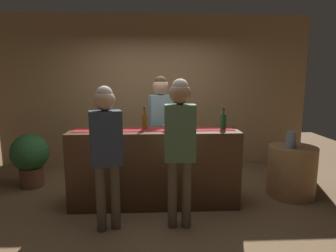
{
  "coord_description": "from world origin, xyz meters",
  "views": [
    {
      "loc": [
        0.0,
        -3.79,
        1.73
      ],
      "look_at": [
        0.18,
        0.0,
        1.09
      ],
      "focal_mm": 30.79,
      "sensor_mm": 36.0,
      "label": 1
    }
  ],
  "objects_px": {
    "wine_glass_far_end": "(119,123)",
    "potted_plant_tall": "(30,157)",
    "wine_bottle_amber": "(145,121)",
    "vase_on_side_table": "(291,140)",
    "wine_glass_mid_counter": "(166,123)",
    "customer_browsing": "(106,144)",
    "wine_bottle_clear": "(185,121)",
    "wine_bottle_green": "(223,121)",
    "wine_glass_near_customer": "(108,122)",
    "customer_sipping": "(180,138)",
    "bartender": "(161,119)",
    "round_side_table": "(292,171)"
  },
  "relations": [
    {
      "from": "wine_bottle_amber",
      "to": "wine_glass_far_end",
      "type": "distance_m",
      "value": 0.33
    },
    {
      "from": "wine_glass_far_end",
      "to": "wine_glass_mid_counter",
      "type": "bearing_deg",
      "value": -5.25
    },
    {
      "from": "wine_bottle_clear",
      "to": "wine_bottle_green",
      "type": "height_order",
      "value": "same"
    },
    {
      "from": "wine_glass_near_customer",
      "to": "wine_glass_far_end",
      "type": "height_order",
      "value": "same"
    },
    {
      "from": "wine_bottle_clear",
      "to": "wine_glass_near_customer",
      "type": "distance_m",
      "value": 1.04
    },
    {
      "from": "customer_sipping",
      "to": "vase_on_side_table",
      "type": "distance_m",
      "value": 1.83
    },
    {
      "from": "potted_plant_tall",
      "to": "wine_bottle_clear",
      "type": "bearing_deg",
      "value": -15.99
    },
    {
      "from": "wine_bottle_green",
      "to": "customer_browsing",
      "type": "xyz_separation_m",
      "value": [
        -1.45,
        -0.64,
        -0.14
      ]
    },
    {
      "from": "wine_glass_mid_counter",
      "to": "customer_browsing",
      "type": "height_order",
      "value": "customer_browsing"
    },
    {
      "from": "round_side_table",
      "to": "vase_on_side_table",
      "type": "bearing_deg",
      "value": -136.9
    },
    {
      "from": "potted_plant_tall",
      "to": "wine_glass_near_customer",
      "type": "bearing_deg",
      "value": -26.37
    },
    {
      "from": "round_side_table",
      "to": "wine_bottle_clear",
      "type": "bearing_deg",
      "value": -175.03
    },
    {
      "from": "wine_glass_near_customer",
      "to": "bartender",
      "type": "relative_size",
      "value": 0.08
    },
    {
      "from": "wine_bottle_amber",
      "to": "customer_sipping",
      "type": "xyz_separation_m",
      "value": [
        0.41,
        -0.67,
        -0.09
      ]
    },
    {
      "from": "wine_glass_near_customer",
      "to": "wine_glass_mid_counter",
      "type": "bearing_deg",
      "value": -11.55
    },
    {
      "from": "wine_bottle_amber",
      "to": "round_side_table",
      "type": "relative_size",
      "value": 0.41
    },
    {
      "from": "wine_bottle_green",
      "to": "bartender",
      "type": "height_order",
      "value": "bartender"
    },
    {
      "from": "wine_bottle_amber",
      "to": "wine_glass_mid_counter",
      "type": "bearing_deg",
      "value": -21.97
    },
    {
      "from": "wine_bottle_amber",
      "to": "potted_plant_tall",
      "type": "xyz_separation_m",
      "value": [
        -1.84,
        0.71,
        -0.66
      ]
    },
    {
      "from": "wine_bottle_clear",
      "to": "wine_glass_near_customer",
      "type": "height_order",
      "value": "wine_bottle_clear"
    },
    {
      "from": "wine_glass_near_customer",
      "to": "round_side_table",
      "type": "relative_size",
      "value": 0.19
    },
    {
      "from": "wine_bottle_clear",
      "to": "wine_glass_mid_counter",
      "type": "height_order",
      "value": "wine_bottle_clear"
    },
    {
      "from": "wine_bottle_amber",
      "to": "wine_glass_far_end",
      "type": "height_order",
      "value": "wine_bottle_amber"
    },
    {
      "from": "wine_glass_far_end",
      "to": "round_side_table",
      "type": "xyz_separation_m",
      "value": [
        2.46,
        0.22,
        -0.77
      ]
    },
    {
      "from": "vase_on_side_table",
      "to": "bartender",
      "type": "bearing_deg",
      "value": 165.26
    },
    {
      "from": "vase_on_side_table",
      "to": "potted_plant_tall",
      "type": "xyz_separation_m",
      "value": [
        -3.9,
        0.62,
        -0.37
      ]
    },
    {
      "from": "wine_bottle_green",
      "to": "customer_sipping",
      "type": "bearing_deg",
      "value": -135.42
    },
    {
      "from": "wine_bottle_amber",
      "to": "vase_on_side_table",
      "type": "distance_m",
      "value": 2.08
    },
    {
      "from": "customer_browsing",
      "to": "potted_plant_tall",
      "type": "distance_m",
      "value": 2.07
    },
    {
      "from": "wine_bottle_clear",
      "to": "wine_bottle_green",
      "type": "relative_size",
      "value": 1.0
    },
    {
      "from": "wine_bottle_clear",
      "to": "wine_glass_far_end",
      "type": "distance_m",
      "value": 0.88
    },
    {
      "from": "customer_sipping",
      "to": "potted_plant_tall",
      "type": "xyz_separation_m",
      "value": [
        -2.25,
        1.38,
        -0.57
      ]
    },
    {
      "from": "bartender",
      "to": "wine_bottle_amber",
      "type": "bearing_deg",
      "value": 55.04
    },
    {
      "from": "wine_bottle_amber",
      "to": "customer_sipping",
      "type": "height_order",
      "value": "customer_sipping"
    },
    {
      "from": "wine_bottle_clear",
      "to": "round_side_table",
      "type": "height_order",
      "value": "wine_bottle_clear"
    },
    {
      "from": "wine_glass_mid_counter",
      "to": "customer_browsing",
      "type": "relative_size",
      "value": 0.09
    },
    {
      "from": "wine_bottle_clear",
      "to": "wine_glass_far_end",
      "type": "relative_size",
      "value": 2.1
    },
    {
      "from": "bartender",
      "to": "customer_browsing",
      "type": "xyz_separation_m",
      "value": [
        -0.63,
        -1.26,
        -0.08
      ]
    },
    {
      "from": "wine_bottle_amber",
      "to": "customer_browsing",
      "type": "bearing_deg",
      "value": -120.58
    },
    {
      "from": "bartender",
      "to": "wine_bottle_green",
      "type": "bearing_deg",
      "value": 129.45
    },
    {
      "from": "wine_glass_near_customer",
      "to": "potted_plant_tall",
      "type": "relative_size",
      "value": 0.17
    },
    {
      "from": "wine_glass_far_end",
      "to": "potted_plant_tall",
      "type": "bearing_deg",
      "value": 153.05
    },
    {
      "from": "customer_sipping",
      "to": "wine_glass_near_customer",
      "type": "bearing_deg",
      "value": 142.19
    },
    {
      "from": "wine_bottle_amber",
      "to": "customer_sipping",
      "type": "bearing_deg",
      "value": -58.39
    },
    {
      "from": "vase_on_side_table",
      "to": "wine_bottle_clear",
      "type": "bearing_deg",
      "value": -177.46
    },
    {
      "from": "wine_glass_mid_counter",
      "to": "potted_plant_tall",
      "type": "distance_m",
      "value": 2.36
    },
    {
      "from": "bartender",
      "to": "vase_on_side_table",
      "type": "bearing_deg",
      "value": 151.62
    },
    {
      "from": "wine_glass_near_customer",
      "to": "wine_glass_far_end",
      "type": "relative_size",
      "value": 1.0
    },
    {
      "from": "wine_glass_near_customer",
      "to": "wine_glass_far_end",
      "type": "distance_m",
      "value": 0.2
    },
    {
      "from": "wine_bottle_clear",
      "to": "wine_bottle_green",
      "type": "xyz_separation_m",
      "value": [
        0.5,
        -0.07,
        0.0
      ]
    }
  ]
}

